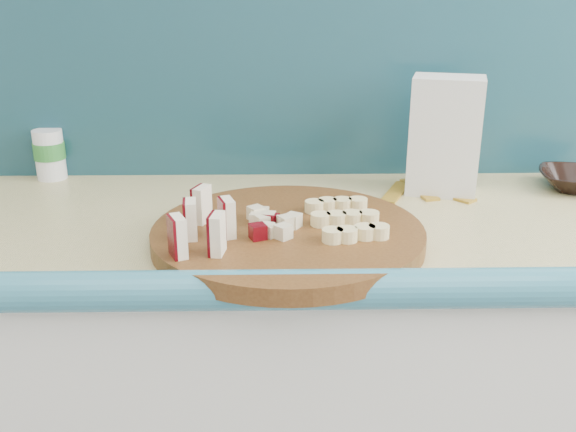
% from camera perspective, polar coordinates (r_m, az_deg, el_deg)
% --- Properties ---
extents(kitchen_counter, '(2.20, 0.63, 0.91)m').
position_cam_1_polar(kitchen_counter, '(1.44, 6.34, -17.18)').
color(kitchen_counter, white).
rests_on(kitchen_counter, ground).
extents(backsplash, '(2.20, 0.02, 0.50)m').
position_cam_1_polar(backsplash, '(1.44, 6.01, 13.45)').
color(backsplash, teal).
rests_on(backsplash, kitchen_counter).
extents(cutting_board, '(0.52, 0.52, 0.03)m').
position_cam_1_polar(cutting_board, '(1.08, -0.00, -1.70)').
color(cutting_board, '#46250F').
rests_on(cutting_board, kitchen_counter).
extents(apple_wedges, '(0.09, 0.18, 0.06)m').
position_cam_1_polar(apple_wedges, '(1.02, -7.60, -0.52)').
color(apple_wedges, '#FBEBC9').
rests_on(apple_wedges, cutting_board).
extents(apple_chunks, '(0.08, 0.07, 0.02)m').
position_cam_1_polar(apple_chunks, '(1.07, -1.53, -0.50)').
color(apple_chunks, beige).
rests_on(apple_chunks, cutting_board).
extents(banana_slices, '(0.13, 0.18, 0.02)m').
position_cam_1_polar(banana_slices, '(1.09, 5.12, -0.20)').
color(banana_slices, '#F1DC93').
rests_on(banana_slices, cutting_board).
extents(flour_bag, '(0.16, 0.13, 0.24)m').
position_cam_1_polar(flour_bag, '(1.35, 13.77, 6.93)').
color(flour_bag, silver).
rests_on(flour_bag, kitchen_counter).
extents(canister, '(0.07, 0.07, 0.11)m').
position_cam_1_polar(canister, '(1.52, -20.44, 5.23)').
color(canister, white).
rests_on(canister, kitchen_counter).
extents(banana_peel, '(0.20, 0.16, 0.01)m').
position_cam_1_polar(banana_peel, '(1.37, 11.58, 2.13)').
color(banana_peel, gold).
rests_on(banana_peel, kitchen_counter).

